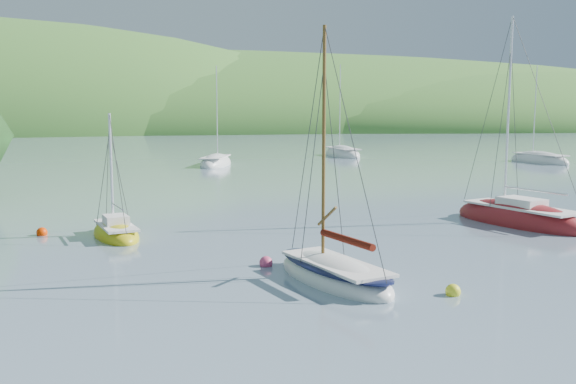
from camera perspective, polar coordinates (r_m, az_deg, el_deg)
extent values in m
plane|color=slate|center=(21.89, 8.07, -7.86)|extent=(700.00, 700.00, 0.00)
ellipsoid|color=#32732C|center=(190.05, -9.69, 5.67)|extent=(440.00, 110.00, 44.00)
ellipsoid|color=#32732C|center=(204.52, 16.64, 5.59)|extent=(240.00, 100.00, 34.00)
ellipsoid|color=white|center=(21.76, 4.12, -7.61)|extent=(3.84, 6.29, 1.45)
cube|color=silver|center=(21.53, 4.31, -6.34)|extent=(2.92, 4.88, 0.10)
cylinder|color=brown|center=(21.64, 3.19, 4.20)|extent=(0.12, 0.12, 7.88)
ellipsoid|color=black|center=(21.65, 4.13, -6.53)|extent=(3.78, 6.22, 0.25)
cylinder|color=#581409|center=(20.86, 5.23, -4.24)|extent=(1.08, 2.78, 0.24)
ellipsoid|color=maroon|center=(34.02, 19.78, -2.45)|extent=(4.92, 7.95, 2.07)
cube|color=silver|center=(33.81, 20.03, -1.27)|extent=(3.76, 6.17, 0.10)
cylinder|color=white|center=(34.12, 19.00, 6.71)|extent=(0.12, 0.12, 9.39)
cube|color=silver|center=(33.78, 20.05, -0.86)|extent=(2.03, 2.45, 0.42)
cylinder|color=white|center=(33.23, 21.10, 0.12)|extent=(1.28, 3.43, 0.09)
ellipsoid|color=#B8AC12|center=(29.91, -15.04, -3.70)|extent=(2.90, 4.87, 1.25)
cube|color=silver|center=(29.74, -15.04, -2.87)|extent=(2.20, 3.79, 0.10)
cylinder|color=white|center=(30.03, -15.44, 1.98)|extent=(0.12, 0.12, 5.02)
cube|color=silver|center=(29.70, -15.05, -2.41)|extent=(1.28, 1.49, 0.42)
cylinder|color=white|center=(29.15, -14.92, -1.26)|extent=(0.64, 2.14, 0.09)
ellipsoid|color=white|center=(64.83, -6.44, 2.49)|extent=(4.86, 8.03, 2.07)
cube|color=silver|center=(64.63, -6.48, 3.12)|extent=(3.70, 6.23, 0.10)
cylinder|color=white|center=(65.48, -6.34, 7.13)|extent=(0.12, 0.12, 9.09)
ellipsoid|color=white|center=(77.15, 4.86, 3.32)|extent=(3.60, 8.53, 2.26)
cube|color=silver|center=(76.94, 4.91, 3.90)|extent=(2.71, 6.64, 0.10)
cylinder|color=white|center=(77.87, 4.64, 7.59)|extent=(0.12, 0.12, 9.98)
ellipsoid|color=white|center=(72.78, 21.41, 2.57)|extent=(4.18, 8.13, 2.12)
cube|color=silver|center=(72.62, 21.53, 3.14)|extent=(3.17, 6.32, 0.10)
cylinder|color=white|center=(73.23, 21.10, 6.81)|extent=(0.12, 0.12, 9.30)
sphere|color=yellow|center=(20.73, 14.45, -8.55)|extent=(0.47, 0.47, 0.47)
sphere|color=#CA3E68|center=(23.68, -1.97, -6.30)|extent=(0.49, 0.49, 0.49)
sphere|color=#EA3300|center=(34.41, 22.83, -2.53)|extent=(0.40, 0.40, 0.40)
sphere|color=#EA3300|center=(31.31, -21.03, -3.39)|extent=(0.49, 0.49, 0.49)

